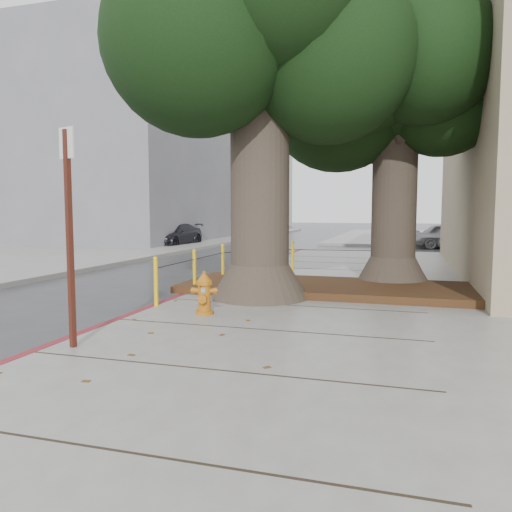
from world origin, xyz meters
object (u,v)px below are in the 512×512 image
(fire_hydrant, at_px, (204,293))
(signpost, at_px, (69,225))
(car_silver, at_px, (453,236))
(car_dark, at_px, (174,235))

(fire_hydrant, height_order, signpost, signpost)
(fire_hydrant, bearing_deg, car_silver, 61.07)
(fire_hydrant, distance_m, signpost, 2.88)
(car_silver, relative_size, car_dark, 0.92)
(fire_hydrant, bearing_deg, car_dark, 105.12)
(car_silver, distance_m, car_dark, 14.50)
(fire_hydrant, xyz_separation_m, car_dark, (-8.65, 16.62, 0.09))
(signpost, bearing_deg, car_dark, 131.02)
(fire_hydrant, height_order, car_silver, car_silver)
(fire_hydrant, xyz_separation_m, car_silver, (5.65, 19.00, 0.14))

